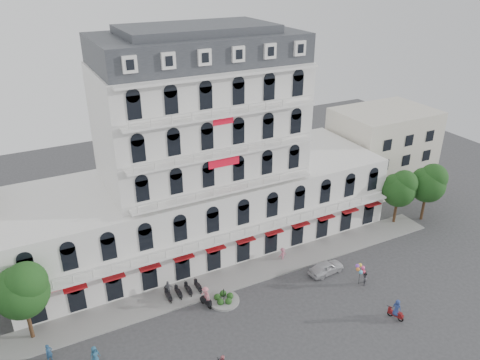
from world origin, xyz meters
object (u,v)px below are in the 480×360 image
(rider_east, at_px, (397,309))
(rider_center, at_px, (206,296))
(parked_car, at_px, (326,268))
(balloon_vendor, at_px, (363,275))

(rider_east, distance_m, rider_center, 18.76)
(parked_car, height_order, rider_east, rider_east)
(parked_car, xyz_separation_m, balloon_vendor, (2.25, -3.41, 0.53))
(parked_car, relative_size, rider_east, 1.88)
(parked_car, height_order, balloon_vendor, balloon_vendor)
(parked_car, distance_m, rider_center, 14.22)
(rider_east, xyz_separation_m, balloon_vendor, (0.66, 5.68, 0.12))
(parked_car, xyz_separation_m, rider_center, (-14.17, 1.08, 0.53))
(parked_car, height_order, rider_center, rider_center)
(rider_center, bearing_deg, parked_car, 68.64)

